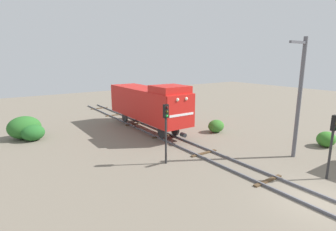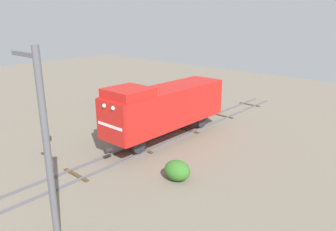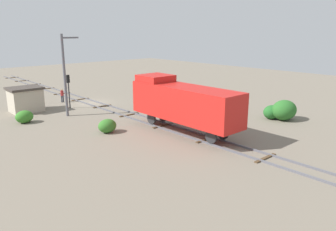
{
  "view_description": "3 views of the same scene",
  "coord_description": "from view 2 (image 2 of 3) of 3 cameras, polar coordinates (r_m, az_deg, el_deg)",
  "views": [
    {
      "loc": [
        -12.87,
        -5.53,
        7.06
      ],
      "look_at": [
        1.11,
        14.63,
        1.67
      ],
      "focal_mm": 28.0,
      "sensor_mm": 36.0,
      "label": 1
    },
    {
      "loc": [
        16.3,
        -1.54,
        9.49
      ],
      "look_at": [
        1.47,
        15.15,
        2.59
      ],
      "focal_mm": 35.0,
      "sensor_mm": 36.0,
      "label": 2
    },
    {
      "loc": [
        19.54,
        36.24,
        8.74
      ],
      "look_at": [
        0.12,
        14.63,
        1.22
      ],
      "focal_mm": 35.0,
      "sensor_mm": 36.0,
      "label": 3
    }
  ],
  "objects": [
    {
      "name": "locomotive",
      "position": [
        25.16,
        -0.57,
        1.7
      ],
      "size": [
        2.9,
        11.6,
        4.6
      ],
      "color": "red",
      "rests_on": "railway_track"
    },
    {
      "name": "traffic_signal_mid",
      "position": [
        23.02,
        -20.72,
        -0.71
      ],
      "size": [
        0.32,
        0.34,
        4.11
      ],
      "color": "#262628",
      "rests_on": "ground"
    },
    {
      "name": "catenary_mast",
      "position": [
        13.64,
        -20.41,
        -5.49
      ],
      "size": [
        1.94,
        0.28,
        8.47
      ],
      "color": "#595960",
      "rests_on": "ground"
    },
    {
      "name": "bush_near",
      "position": [
        35.61,
        -9.05,
        3.2
      ],
      "size": [
        2.79,
        2.29,
        2.03
      ],
      "primitive_type": "ellipsoid",
      "color": "#296626",
      "rests_on": "ground"
    },
    {
      "name": "bush_far",
      "position": [
        34.66,
        -9.82,
        2.24
      ],
      "size": [
        1.93,
        1.58,
        1.41
      ],
      "primitive_type": "ellipsoid",
      "color": "#246226",
      "rests_on": "ground"
    },
    {
      "name": "bush_back",
      "position": [
        19.76,
        1.62,
        -9.54
      ],
      "size": [
        1.67,
        1.37,
        1.22
      ],
      "primitive_type": "ellipsoid",
      "color": "#336D26",
      "rests_on": "ground"
    }
  ]
}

